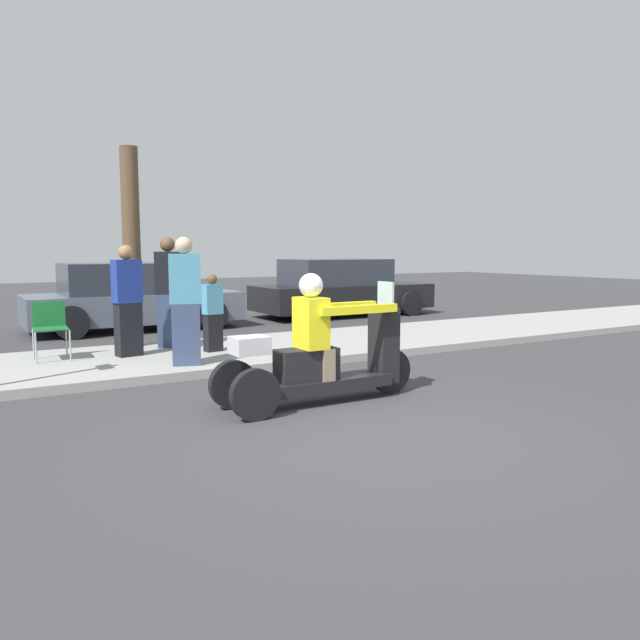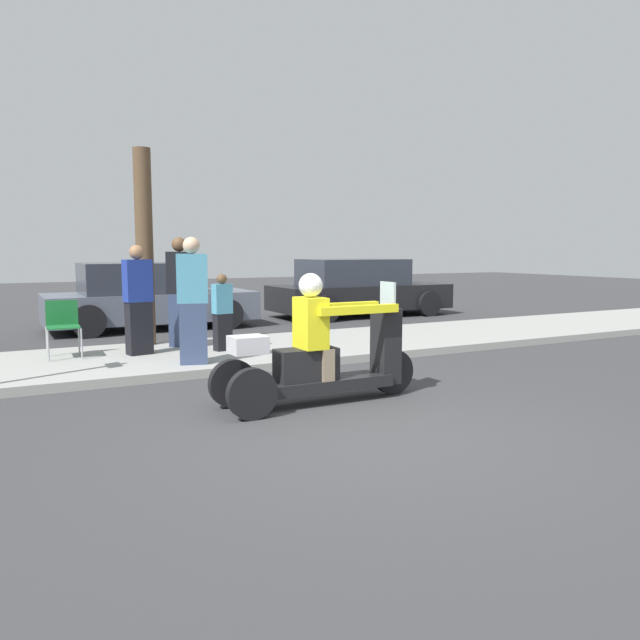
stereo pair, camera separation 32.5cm
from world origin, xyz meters
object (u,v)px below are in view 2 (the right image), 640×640
at_px(spectator_with_child, 180,294).
at_px(spectator_mid_group, 138,302).
at_px(spectator_by_tree, 193,303).
at_px(parked_car_lot_far, 358,289).
at_px(tree_trunk, 144,248).
at_px(parked_car_lot_right, 148,298).
at_px(folding_chair_curbside, 63,322).
at_px(spectator_near_curb, 222,314).
at_px(motorcycle_trike, 321,357).

bearing_deg(spectator_with_child, spectator_mid_group, -146.85).
bearing_deg(spectator_by_tree, parked_car_lot_far, 41.70).
xyz_separation_m(spectator_by_tree, parked_car_lot_far, (5.81, 5.17, -0.27)).
bearing_deg(spectator_mid_group, tree_trunk, 71.01).
height_order(parked_car_lot_far, parked_car_lot_right, parked_car_lot_far).
height_order(spectator_by_tree, folding_chair_curbside, spectator_by_tree).
distance_m(spectator_with_child, parked_car_lot_far, 6.57).
xyz_separation_m(spectator_near_curb, folding_chair_curbside, (-2.24, 0.54, -0.07)).
xyz_separation_m(folding_chair_curbside, tree_trunk, (1.35, 0.64, 1.08)).
height_order(spectator_with_child, parked_car_lot_far, spectator_with_child).
relative_size(motorcycle_trike, spectator_near_curb, 2.01).
distance_m(spectator_with_child, folding_chair_curbside, 1.84).
relative_size(spectator_mid_group, spectator_with_child, 0.93).
relative_size(motorcycle_trike, spectator_by_tree, 1.38).
bearing_deg(spectator_with_child, motorcycle_trike, -83.70).
height_order(spectator_with_child, folding_chair_curbside, spectator_with_child).
relative_size(spectator_by_tree, folding_chair_curbside, 2.11).
relative_size(spectator_near_curb, parked_car_lot_far, 0.26).
bearing_deg(spectator_by_tree, folding_chair_curbside, 136.76).
bearing_deg(spectator_near_curb, spectator_mid_group, 168.56).
xyz_separation_m(motorcycle_trike, spectator_near_curb, (0.00, 3.23, 0.18)).
height_order(spectator_with_child, parked_car_lot_right, spectator_with_child).
bearing_deg(folding_chair_curbside, tree_trunk, 25.52).
height_order(motorcycle_trike, folding_chair_curbside, motorcycle_trike).
bearing_deg(tree_trunk, folding_chair_curbside, -154.48).
bearing_deg(spectator_with_child, folding_chair_curbside, -173.42).
height_order(spectator_near_curb, spectator_with_child, spectator_with_child).
distance_m(parked_car_lot_far, tree_trunk, 6.81).
bearing_deg(spectator_by_tree, spectator_with_child, 80.21).
bearing_deg(tree_trunk, parked_car_lot_far, 27.47).
height_order(motorcycle_trike, tree_trunk, tree_trunk).
bearing_deg(spectator_near_curb, parked_car_lot_right, 92.72).
bearing_deg(spectator_by_tree, parked_car_lot_right, 84.08).
relative_size(spectator_with_child, tree_trunk, 0.55).
height_order(spectator_mid_group, folding_chair_curbside, spectator_mid_group).
distance_m(spectator_mid_group, spectator_by_tree, 1.23).
xyz_separation_m(motorcycle_trike, folding_chair_curbside, (-2.24, 3.77, 0.11)).
height_order(motorcycle_trike, parked_car_lot_far, parked_car_lot_far).
bearing_deg(parked_car_lot_right, spectator_by_tree, -95.92).
height_order(spectator_by_tree, parked_car_lot_right, spectator_by_tree).
distance_m(parked_car_lot_far, parked_car_lot_right, 5.28).
relative_size(spectator_mid_group, spectator_by_tree, 0.94).
xyz_separation_m(spectator_mid_group, spectator_with_child, (0.77, 0.50, 0.06)).
distance_m(motorcycle_trike, spectator_mid_group, 3.70).
xyz_separation_m(spectator_near_curb, spectator_by_tree, (-0.73, -0.88, 0.26)).
distance_m(spectator_near_curb, tree_trunk, 1.80).
bearing_deg(motorcycle_trike, spectator_near_curb, 89.92).
relative_size(spectator_mid_group, parked_car_lot_right, 0.38).
distance_m(spectator_near_curb, spectator_by_tree, 1.17).
xyz_separation_m(spectator_mid_group, folding_chair_curbside, (-1.02, 0.30, -0.28)).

